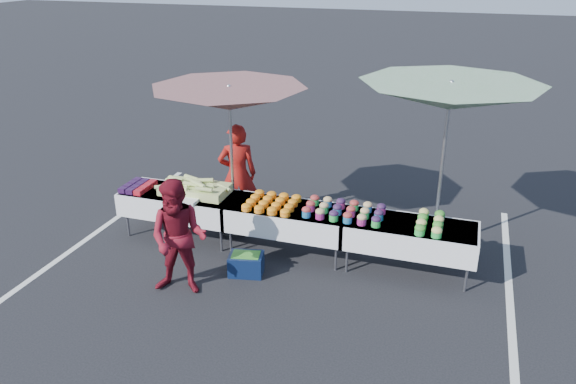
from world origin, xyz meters
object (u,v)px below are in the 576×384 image
(umbrella_left, at_px, (229,100))
(umbrella_right, at_px, (450,97))
(vendor, at_px, (238,174))
(storage_bin, at_px, (246,264))
(table_left, at_px, (181,202))
(customer, at_px, (179,238))
(table_right, at_px, (410,235))
(table_center, at_px, (288,218))

(umbrella_left, distance_m, umbrella_right, 3.20)
(umbrella_right, bearing_deg, vendor, -179.17)
(vendor, bearing_deg, umbrella_right, 156.03)
(storage_bin, bearing_deg, umbrella_right, 20.63)
(table_left, relative_size, customer, 1.16)
(table_right, relative_size, umbrella_left, 0.67)
(table_right, distance_m, umbrella_right, 1.99)
(customer, bearing_deg, storage_bin, 37.02)
(customer, bearing_deg, vendor, 83.63)
(vendor, height_order, storage_bin, vendor)
(table_left, bearing_deg, umbrella_right, 11.57)
(table_left, height_order, storage_bin, table_left)
(customer, relative_size, umbrella_right, 0.58)
(customer, xyz_separation_m, storage_bin, (0.65, 0.68, -0.64))
(table_center, xyz_separation_m, table_right, (1.80, 0.00, 0.00))
(table_right, xyz_separation_m, storage_bin, (-2.17, -0.79, -0.42))
(umbrella_right, bearing_deg, table_center, -159.21)
(table_left, height_order, customer, customer)
(table_right, height_order, customer, customer)
(vendor, bearing_deg, table_right, 140.76)
(table_right, distance_m, umbrella_left, 3.31)
(storage_bin, bearing_deg, umbrella_left, 108.11)
(table_right, xyz_separation_m, umbrella_right, (0.31, 0.80, 1.80))
(table_center, bearing_deg, umbrella_right, 20.79)
(umbrella_left, bearing_deg, table_center, -20.70)
(table_center, distance_m, vendor, 1.38)
(table_left, xyz_separation_m, umbrella_left, (0.74, 0.40, 1.62))
(table_center, distance_m, umbrella_right, 2.88)
(vendor, bearing_deg, table_center, 121.37)
(table_right, relative_size, vendor, 1.08)
(table_right, relative_size, umbrella_right, 0.68)
(table_center, relative_size, storage_bin, 3.45)
(table_center, relative_size, table_right, 1.00)
(vendor, xyz_separation_m, storage_bin, (0.75, -1.54, -0.70))
(table_right, height_order, vendor, vendor)
(customer, height_order, storage_bin, customer)
(umbrella_right, bearing_deg, customer, -144.13)
(table_right, distance_m, storage_bin, 2.35)
(vendor, bearing_deg, customer, 67.81)
(table_right, relative_size, customer, 1.16)
(table_center, bearing_deg, umbrella_left, 159.30)
(table_center, bearing_deg, table_right, 0.00)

